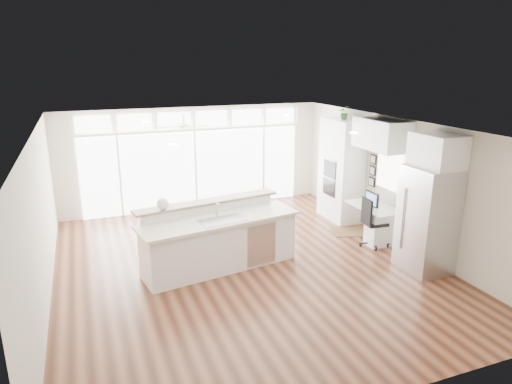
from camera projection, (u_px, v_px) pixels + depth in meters
name	position (u px, v px, depth m)	size (l,w,h in m)	color
floor	(246.00, 266.00, 8.90)	(7.00, 8.00, 0.02)	#432114
ceiling	(245.00, 127.00, 8.14)	(7.00, 8.00, 0.02)	white
wall_back	(194.00, 158.00, 12.10)	(7.00, 0.04, 2.70)	beige
wall_front	(371.00, 301.00, 4.94)	(7.00, 0.04, 2.70)	beige
wall_left	(40.00, 223.00, 7.31)	(0.04, 8.00, 2.70)	beige
wall_right	(399.00, 182.00, 9.73)	(0.04, 8.00, 2.70)	beige
glass_wall	(195.00, 170.00, 12.13)	(5.80, 0.06, 2.08)	silver
transom_row	(193.00, 120.00, 11.76)	(5.90, 0.06, 0.40)	silver
desk_window	(390.00, 170.00, 9.93)	(0.04, 0.85, 0.85)	white
ceiling_fan	(184.00, 122.00, 10.54)	(1.16, 1.16, 0.32)	white
recessed_lights	(241.00, 127.00, 8.33)	(3.40, 3.00, 0.02)	beige
oven_cabinet	(341.00, 170.00, 11.26)	(0.64, 1.20, 2.50)	white
desk_nook	(373.00, 222.00, 10.14)	(0.72, 1.30, 0.76)	white
upper_cabinets	(382.00, 134.00, 9.61)	(0.64, 1.30, 0.64)	white
refrigerator	(427.00, 220.00, 8.48)	(0.76, 0.90, 2.00)	silver
fridge_cabinet	(437.00, 151.00, 8.14)	(0.64, 0.90, 0.60)	white
framed_photos	(373.00, 171.00, 10.53)	(0.06, 0.22, 0.80)	black
kitchen_island	(220.00, 238.00, 8.65)	(3.08, 1.16, 1.22)	white
rug	(352.00, 231.00, 10.66)	(0.94, 0.68, 0.01)	#3B2412
office_chair	(375.00, 222.00, 9.71)	(0.55, 0.51, 1.06)	black
fishbowl	(163.00, 204.00, 8.31)	(0.22, 0.22, 0.22)	silver
monitor	(372.00, 199.00, 9.96)	(0.07, 0.43, 0.36)	black
keyboard	(365.00, 207.00, 9.95)	(0.12, 0.32, 0.02)	silver
potted_plant	(344.00, 114.00, 10.88)	(0.28, 0.31, 0.25)	#2D5A26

